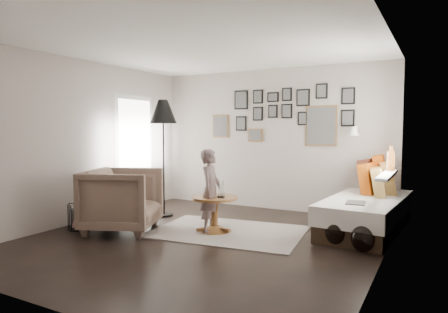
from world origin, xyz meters
The scene contains 23 objects.
ground centered at (0.00, 0.00, 0.00)m, with size 4.80×4.80×0.00m, color black.
wall_back centered at (0.00, 2.40, 1.30)m, with size 4.50×4.50×0.00m, color #A3968F.
wall_front centered at (0.00, -2.40, 1.30)m, with size 4.50×4.50×0.00m, color #A3968F.
wall_left centered at (-2.25, 0.00, 1.30)m, with size 4.80×4.80×0.00m, color #A3968F.
wall_right centered at (2.25, 0.00, 1.30)m, with size 4.80×4.80×0.00m, color #A3968F.
ceiling centered at (0.00, 0.00, 2.60)m, with size 4.80×4.80×0.00m, color white.
door_left centered at (-2.23, 1.20, 1.05)m, with size 0.00×2.14×2.14m.
window_right centered at (2.18, 1.34, 0.93)m, with size 0.15×1.32×1.30m.
gallery_wall centered at (0.29, 2.38, 1.74)m, with size 2.74×0.03×1.08m.
wall_sconce centered at (1.55, 2.13, 1.46)m, with size 0.18×0.36×0.16m.
rug centered at (0.11, 0.50, 0.01)m, with size 2.13×1.49×0.01m, color silver.
pedestal_table centered at (-0.06, 0.41, 0.24)m, with size 0.66×0.66×0.52m.
vase centered at (-0.14, 0.43, 0.67)m, with size 0.19×0.19×0.47m.
candles centered at (0.05, 0.41, 0.64)m, with size 0.11×0.11×0.25m.
daybed centered at (1.87, 1.62, 0.34)m, with size 1.11×2.30×1.09m.
magazine_on_daybed centered at (1.82, 0.96, 0.51)m, with size 0.24×0.33×0.02m, color black.
armchair centered at (-1.28, -0.17, 0.46)m, with size 0.99×1.01×0.92m, color brown.
armchair_cushion centered at (-1.25, -0.12, 0.48)m, with size 0.42×0.42×0.10m, color beige.
floor_lamp centered at (-1.36, 0.93, 1.71)m, with size 0.46×0.46×1.99m.
magazine_basket centered at (-1.92, -0.42, 0.19)m, with size 0.40×0.40×0.39m.
demijohn_large centered at (1.66, 0.58, 0.19)m, with size 0.33×0.33×0.50m.
demijohn_small centered at (2.00, 0.46, 0.17)m, with size 0.29×0.29×0.45m.
child centered at (-0.09, 0.36, 0.60)m, with size 0.44×0.29×1.21m, color brown.
Camera 1 is at (2.80, -4.54, 1.50)m, focal length 32.00 mm.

